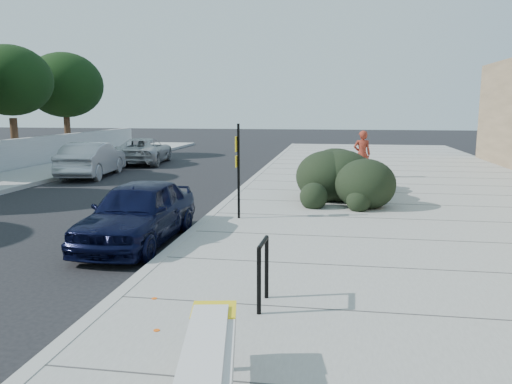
% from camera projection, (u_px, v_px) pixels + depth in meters
% --- Properties ---
extents(ground, '(120.00, 120.00, 0.00)m').
position_uv_depth(ground, '(162.00, 264.00, 9.31)').
color(ground, black).
rests_on(ground, ground).
extents(sidewalk_near, '(11.20, 50.00, 0.15)m').
position_uv_depth(sidewalk_near, '(426.00, 215.00, 13.31)').
color(sidewalk_near, gray).
rests_on(sidewalk_near, ground).
extents(curb_near, '(0.22, 50.00, 0.17)m').
position_uv_depth(curb_near, '(221.00, 208.00, 14.16)').
color(curb_near, '#9E9E99').
rests_on(curb_near, ground).
extents(tree_far_e, '(4.00, 4.00, 5.90)m').
position_uv_depth(tree_far_e, '(10.00, 81.00, 24.16)').
color(tree_far_e, '#332114').
rests_on(tree_far_e, ground).
extents(tree_far_f, '(4.40, 4.40, 6.07)m').
position_uv_depth(tree_far_f, '(65.00, 85.00, 29.03)').
color(tree_far_f, '#332114').
rests_on(tree_far_f, ground).
extents(bench, '(0.83, 2.31, 0.68)m').
position_uv_depth(bench, '(207.00, 365.00, 4.33)').
color(bench, gray).
rests_on(bench, sidewalk_near).
extents(bike_rack, '(0.08, 0.65, 0.94)m').
position_uv_depth(bike_rack, '(263.00, 267.00, 6.90)').
color(bike_rack, black).
rests_on(bike_rack, sidewalk_near).
extents(sign_post, '(0.09, 0.27, 2.36)m').
position_uv_depth(sign_post, '(238.00, 165.00, 12.33)').
color(sign_post, black).
rests_on(sign_post, sidewalk_near).
extents(hedge, '(2.50, 4.56, 1.66)m').
position_uv_depth(hedge, '(349.00, 170.00, 15.41)').
color(hedge, black).
rests_on(hedge, sidewalk_near).
extents(sedan_navy, '(1.66, 4.03, 1.37)m').
position_uv_depth(sedan_navy, '(138.00, 212.00, 10.66)').
color(sedan_navy, black).
rests_on(sedan_navy, ground).
extents(wagon_silver, '(2.06, 4.60, 1.46)m').
position_uv_depth(wagon_silver, '(92.00, 159.00, 21.10)').
color(wagon_silver, '#A3A3A8').
rests_on(wagon_silver, ground).
extents(suv_silver, '(2.86, 5.10, 1.35)m').
position_uv_depth(suv_silver, '(144.00, 151.00, 26.05)').
color(suv_silver, '#A3A5A9').
rests_on(suv_silver, ground).
extents(pedestrian, '(0.72, 0.51, 1.86)m').
position_uv_depth(pedestrian, '(362.00, 154.00, 19.65)').
color(pedestrian, maroon).
rests_on(pedestrian, sidewalk_near).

